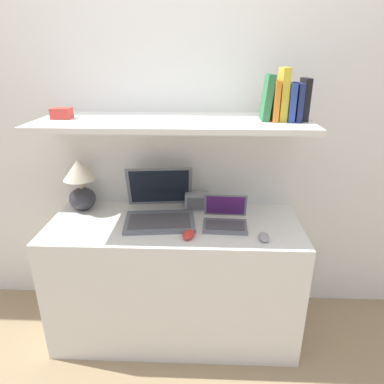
% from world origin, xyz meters
% --- Properties ---
extents(ground_plane, '(12.00, 12.00, 0.00)m').
position_xyz_m(ground_plane, '(0.00, 0.00, 0.00)').
color(ground_plane, '#9E8460').
extents(wall_back, '(6.00, 0.05, 2.40)m').
position_xyz_m(wall_back, '(0.00, 0.63, 1.20)').
color(wall_back, white).
rests_on(wall_back, ground_plane).
extents(desk, '(1.43, 0.57, 0.75)m').
position_xyz_m(desk, '(0.00, 0.28, 0.38)').
color(desk, white).
rests_on(desk, ground_plane).
extents(back_riser, '(1.43, 0.04, 1.29)m').
position_xyz_m(back_riser, '(0.00, 0.59, 0.65)').
color(back_riser, white).
rests_on(back_riser, ground_plane).
extents(shelf, '(1.43, 0.51, 0.03)m').
position_xyz_m(shelf, '(0.00, 0.35, 1.31)').
color(shelf, white).
rests_on(shelf, back_riser).
extents(table_lamp, '(0.19, 0.19, 0.32)m').
position_xyz_m(table_lamp, '(-0.57, 0.45, 0.93)').
color(table_lamp, '#2D2D33').
rests_on(table_lamp, desk).
extents(laptop_large, '(0.43, 0.42, 0.28)m').
position_xyz_m(laptop_large, '(-0.09, 0.34, 0.81)').
color(laptop_large, slate).
rests_on(laptop_large, desk).
extents(laptop_small, '(0.25, 0.22, 0.16)m').
position_xyz_m(laptop_small, '(0.29, 0.27, 0.79)').
color(laptop_small, slate).
rests_on(laptop_small, desk).
extents(computer_mouse, '(0.08, 0.11, 0.03)m').
position_xyz_m(computer_mouse, '(0.09, 0.12, 0.77)').
color(computer_mouse, red).
rests_on(computer_mouse, desk).
extents(second_mouse, '(0.05, 0.09, 0.03)m').
position_xyz_m(second_mouse, '(0.48, 0.11, 0.77)').
color(second_mouse, '#99999E').
rests_on(second_mouse, desk).
extents(router_box, '(0.14, 0.08, 0.11)m').
position_xyz_m(router_box, '(0.12, 0.47, 0.80)').
color(router_box, gray).
rests_on(router_box, desk).
extents(book_black, '(0.03, 0.12, 0.21)m').
position_xyz_m(book_black, '(0.67, 0.35, 1.43)').
color(book_black, black).
rests_on(book_black, shelf).
extents(book_navy, '(0.03, 0.16, 0.19)m').
position_xyz_m(book_navy, '(0.63, 0.35, 1.42)').
color(book_navy, navy).
rests_on(book_navy, shelf).
extents(book_blue, '(0.03, 0.17, 0.19)m').
position_xyz_m(book_blue, '(0.59, 0.35, 1.42)').
color(book_blue, '#284293').
rests_on(book_blue, shelf).
extents(book_yellow, '(0.04, 0.13, 0.26)m').
position_xyz_m(book_yellow, '(0.56, 0.35, 1.45)').
color(book_yellow, gold).
rests_on(book_yellow, shelf).
extents(book_orange, '(0.03, 0.17, 0.20)m').
position_xyz_m(book_orange, '(0.52, 0.35, 1.42)').
color(book_orange, orange).
rests_on(book_orange, shelf).
extents(book_green, '(0.05, 0.13, 0.23)m').
position_xyz_m(book_green, '(0.48, 0.35, 1.44)').
color(book_green, '#2D7042').
rests_on(book_green, shelf).
extents(shelf_gadget, '(0.10, 0.08, 0.06)m').
position_xyz_m(shelf_gadget, '(-0.59, 0.35, 1.35)').
color(shelf_gadget, '#CC3D33').
rests_on(shelf_gadget, shelf).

